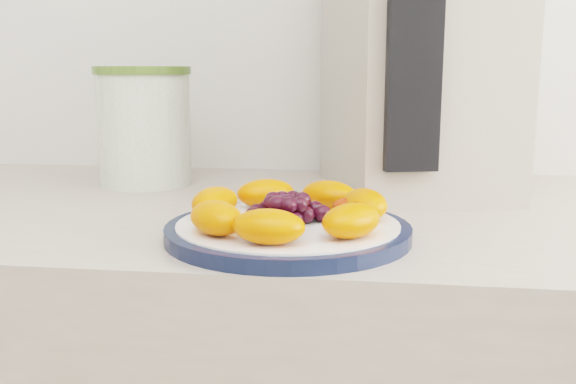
# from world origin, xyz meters

# --- Properties ---
(plate_rim) EXTENTS (0.26, 0.26, 0.01)m
(plate_rim) POSITION_xyz_m (0.00, 1.03, 0.91)
(plate_rim) COLOR #111A36
(plate_rim) RESTS_ON counter
(plate_face) EXTENTS (0.23, 0.23, 0.02)m
(plate_face) POSITION_xyz_m (0.00, 1.03, 0.91)
(plate_face) COLOR white
(plate_face) RESTS_ON counter
(canister) EXTENTS (0.17, 0.17, 0.17)m
(canister) POSITION_xyz_m (-0.26, 1.32, 0.98)
(canister) COLOR #3A6221
(canister) RESTS_ON counter
(canister_lid) EXTENTS (0.18, 0.18, 0.01)m
(canister_lid) POSITION_xyz_m (-0.26, 1.32, 1.07)
(canister_lid) COLOR #4C692A
(canister_lid) RESTS_ON canister
(appliance_body) EXTENTS (0.29, 0.35, 0.38)m
(appliance_body) POSITION_xyz_m (0.14, 1.33, 1.09)
(appliance_body) COLOR #A3998C
(appliance_body) RESTS_ON counter
(appliance_panel) EXTENTS (0.07, 0.04, 0.28)m
(appliance_panel) POSITION_xyz_m (0.13, 1.17, 1.10)
(appliance_panel) COLOR black
(appliance_panel) RESTS_ON appliance_body
(fruit_plate) EXTENTS (0.22, 0.22, 0.03)m
(fruit_plate) POSITION_xyz_m (0.00, 1.03, 0.93)
(fruit_plate) COLOR #FF5100
(fruit_plate) RESTS_ON plate_face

